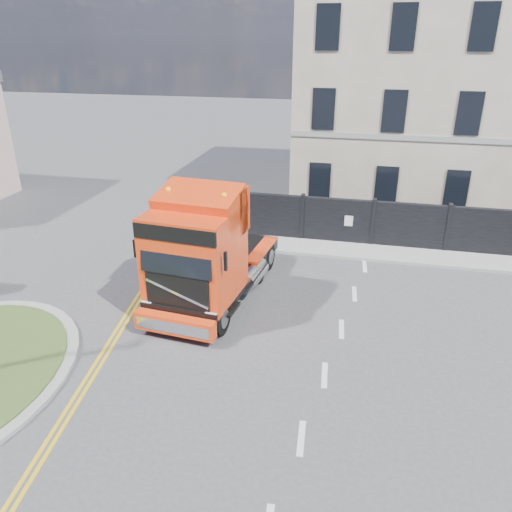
# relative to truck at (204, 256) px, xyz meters

# --- Properties ---
(ground) EXTENTS (120.00, 120.00, 0.00)m
(ground) POSITION_rel_truck_xyz_m (1.30, -2.51, -1.81)
(ground) COLOR #424244
(ground) RESTS_ON ground
(hoarding_fence) EXTENTS (18.80, 0.25, 2.00)m
(hoarding_fence) POSITION_rel_truck_xyz_m (7.85, 6.49, -0.81)
(hoarding_fence) COLOR black
(hoarding_fence) RESTS_ON ground
(georgian_building) EXTENTS (12.30, 10.30, 12.80)m
(georgian_building) POSITION_rel_truck_xyz_m (7.30, 13.99, 3.97)
(georgian_building) COLOR beige
(georgian_building) RESTS_ON ground
(pavement_far) EXTENTS (20.00, 1.60, 0.12)m
(pavement_far) POSITION_rel_truck_xyz_m (7.30, 5.59, -1.75)
(pavement_far) COLOR gray
(pavement_far) RESTS_ON ground
(truck) EXTENTS (3.15, 6.94, 4.03)m
(truck) POSITION_rel_truck_xyz_m (0.00, 0.00, 0.00)
(truck) COLOR black
(truck) RESTS_ON ground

